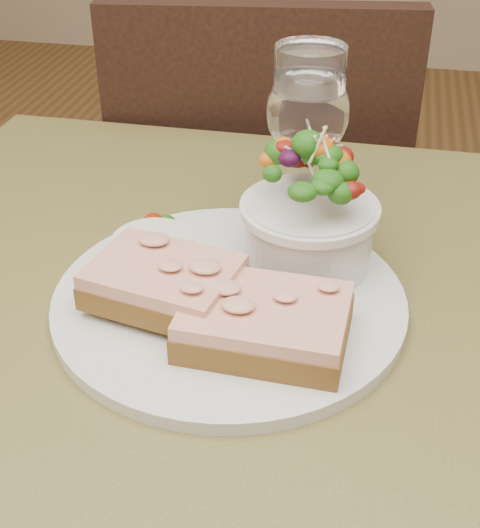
% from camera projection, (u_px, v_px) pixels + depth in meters
% --- Properties ---
extents(cafe_table, '(0.80, 0.80, 0.75)m').
position_uv_depth(cafe_table, '(246.00, 422.00, 0.66)').
color(cafe_table, '#4A451F').
rests_on(cafe_table, ground).
extents(chair_far, '(0.47, 0.47, 0.90)m').
position_uv_depth(chair_far, '(260.00, 311.00, 1.38)').
color(chair_far, black).
rests_on(chair_far, ground).
extents(dinner_plate, '(0.30, 0.30, 0.01)m').
position_uv_depth(dinner_plate, '(229.00, 300.00, 0.63)').
color(dinner_plate, silver).
rests_on(dinner_plate, cafe_table).
extents(sandwich_front, '(0.13, 0.10, 0.03)m').
position_uv_depth(sandwich_front, '(265.00, 322.00, 0.57)').
color(sandwich_front, '#4F2E15').
rests_on(sandwich_front, dinner_plate).
extents(sandwich_back, '(0.13, 0.11, 0.03)m').
position_uv_depth(sandwich_back, '(164.00, 282.00, 0.61)').
color(sandwich_back, '#4F2E15').
rests_on(sandwich_back, dinner_plate).
extents(ramekin, '(0.07, 0.07, 0.04)m').
position_uv_depth(ramekin, '(154.00, 253.00, 0.65)').
color(ramekin, silver).
rests_on(ramekin, dinner_plate).
extents(salad_bowl, '(0.11, 0.11, 0.13)m').
position_uv_depth(salad_bowl, '(310.00, 206.00, 0.64)').
color(salad_bowl, silver).
rests_on(salad_bowl, dinner_plate).
extents(garnish, '(0.05, 0.04, 0.02)m').
position_uv_depth(garnish, '(165.00, 225.00, 0.71)').
color(garnish, '#0B3B0A').
rests_on(garnish, dinner_plate).
extents(wine_glass, '(0.08, 0.08, 0.18)m').
position_uv_depth(wine_glass, '(308.00, 117.00, 0.67)').
color(wine_glass, white).
rests_on(wine_glass, cafe_table).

